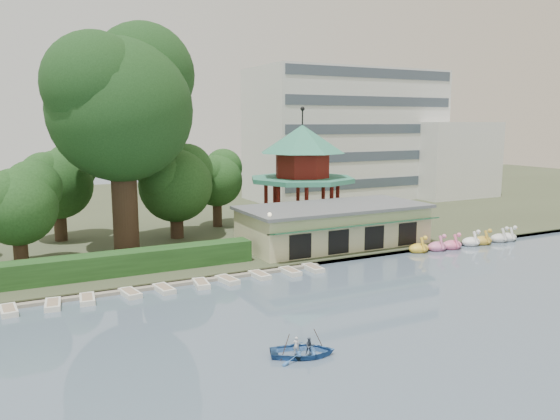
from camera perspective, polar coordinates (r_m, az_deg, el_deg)
ground_plane at (r=32.13m, az=11.81°, el=-13.76°), size 220.00×220.00×0.00m
shore at (r=78.18m, az=-12.72°, el=-0.03°), size 220.00×70.00×0.40m
embankment at (r=46.04m, az=-1.83°, el=-6.27°), size 220.00×0.60×0.30m
dock at (r=42.49m, az=-16.73°, el=-8.05°), size 34.00×1.60×0.24m
boathouse at (r=54.26m, az=5.63°, el=-1.53°), size 18.60×9.39×3.90m
pavilion at (r=63.14m, az=2.33°, el=4.70°), size 12.40×12.40×13.50m
office_building at (r=88.46m, az=8.69°, el=7.35°), size 38.00×18.00×20.00m
hedge at (r=44.96m, az=-21.35°, el=-5.78°), size 30.00×2.00×1.80m
lamp_post at (r=47.44m, az=-1.09°, el=-1.85°), size 0.36×0.36×4.28m
big_tree at (r=52.11m, az=-16.22°, el=11.18°), size 14.20×13.23×21.29m
small_trees at (r=55.61m, az=-19.27°, el=2.19°), size 39.02×16.82×9.85m
swan_boats at (r=58.44m, az=19.07°, el=-3.20°), size 14.00×2.17×1.92m
moored_rowboats at (r=41.27m, az=-15.55°, el=-8.42°), size 32.44×2.75×0.36m
rowboat_with_passengers at (r=30.14m, az=2.40°, el=-14.10°), size 5.90×5.12×2.01m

